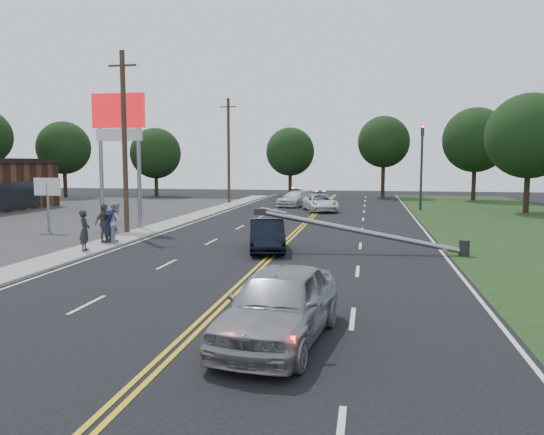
% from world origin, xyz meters
% --- Properties ---
extents(ground, '(120.00, 120.00, 0.00)m').
position_xyz_m(ground, '(0.00, 0.00, 0.00)').
color(ground, black).
rests_on(ground, ground).
extents(sidewalk, '(1.80, 70.00, 0.12)m').
position_xyz_m(sidewalk, '(-8.40, 10.00, 0.06)').
color(sidewalk, gray).
rests_on(sidewalk, ground).
extents(centerline_yellow, '(0.36, 80.00, 0.00)m').
position_xyz_m(centerline_yellow, '(0.00, 10.00, 0.01)').
color(centerline_yellow, gold).
rests_on(centerline_yellow, ground).
extents(pylon_sign, '(3.20, 0.35, 8.00)m').
position_xyz_m(pylon_sign, '(-10.50, 14.00, 6.00)').
color(pylon_sign, gray).
rests_on(pylon_sign, ground).
extents(small_sign, '(1.60, 0.14, 3.10)m').
position_xyz_m(small_sign, '(-14.00, 12.00, 2.33)').
color(small_sign, gray).
rests_on(small_sign, ground).
extents(traffic_signal, '(0.28, 0.41, 7.05)m').
position_xyz_m(traffic_signal, '(8.30, 30.00, 4.21)').
color(traffic_signal, '#2D2D30').
rests_on(traffic_signal, ground).
extents(fallen_streetlight, '(9.36, 0.44, 1.91)m').
position_xyz_m(fallen_streetlight, '(4.19, 8.00, 0.92)').
color(fallen_streetlight, '#2D2D30').
rests_on(fallen_streetlight, ground).
extents(utility_pole_mid, '(1.60, 0.28, 10.00)m').
position_xyz_m(utility_pole_mid, '(-9.20, 12.00, 5.08)').
color(utility_pole_mid, '#382619').
rests_on(utility_pole_mid, ground).
extents(utility_pole_far, '(1.60, 0.28, 10.00)m').
position_xyz_m(utility_pole_far, '(-9.20, 34.00, 5.08)').
color(utility_pole_far, '#382619').
rests_on(utility_pole_far, ground).
extents(tree_4, '(5.95, 5.95, 8.56)m').
position_xyz_m(tree_4, '(-29.95, 39.66, 5.58)').
color(tree_4, black).
rests_on(tree_4, ground).
extents(tree_5, '(5.86, 5.86, 7.93)m').
position_xyz_m(tree_5, '(-20.37, 43.02, 4.99)').
color(tree_5, black).
rests_on(tree_5, ground).
extents(tree_6, '(5.69, 5.69, 8.05)m').
position_xyz_m(tree_6, '(-5.14, 46.81, 5.19)').
color(tree_6, black).
rests_on(tree_6, ground).
extents(tree_7, '(5.80, 5.80, 9.16)m').
position_xyz_m(tree_7, '(5.61, 45.96, 6.24)').
color(tree_7, black).
rests_on(tree_7, ground).
extents(tree_8, '(6.69, 6.69, 9.61)m').
position_xyz_m(tree_8, '(14.80, 42.68, 6.26)').
color(tree_8, black).
rests_on(tree_8, ground).
extents(tree_9, '(6.61, 6.61, 9.32)m').
position_xyz_m(tree_9, '(16.24, 29.01, 6.00)').
color(tree_9, black).
rests_on(tree_9, ground).
extents(crashed_sedan, '(2.40, 4.56, 1.43)m').
position_xyz_m(crashed_sedan, '(-0.44, 7.87, 0.71)').
color(crashed_sedan, black).
rests_on(crashed_sedan, ground).
extents(waiting_sedan, '(2.61, 5.18, 1.69)m').
position_xyz_m(waiting_sedan, '(2.13, -4.02, 0.85)').
color(waiting_sedan, gray).
rests_on(waiting_sedan, ground).
extents(emergency_a, '(3.60, 5.42, 1.38)m').
position_xyz_m(emergency_a, '(0.16, 27.71, 0.69)').
color(emergency_a, silver).
rests_on(emergency_a, ground).
extents(emergency_b, '(3.52, 5.27, 1.42)m').
position_xyz_m(emergency_b, '(-2.40, 32.05, 0.71)').
color(emergency_b, silver).
rests_on(emergency_b, ground).
extents(bystander_a, '(0.59, 0.75, 1.80)m').
position_xyz_m(bystander_a, '(-8.18, 5.76, 1.02)').
color(bystander_a, '#26262D').
rests_on(bystander_a, sidewalk).
extents(bystander_b, '(1.02, 1.14, 1.95)m').
position_xyz_m(bystander_b, '(-8.02, 8.45, 1.10)').
color(bystander_b, '#ACABB0').
rests_on(bystander_b, sidewalk).
extents(bystander_c, '(0.72, 1.09, 1.58)m').
position_xyz_m(bystander_c, '(-8.23, 8.19, 0.91)').
color(bystander_c, '#181E3C').
rests_on(bystander_c, sidewalk).
extents(bystander_d, '(0.77, 1.19, 1.88)m').
position_xyz_m(bystander_d, '(-8.53, 8.18, 1.06)').
color(bystander_d, '#5B5049').
rests_on(bystander_d, sidewalk).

